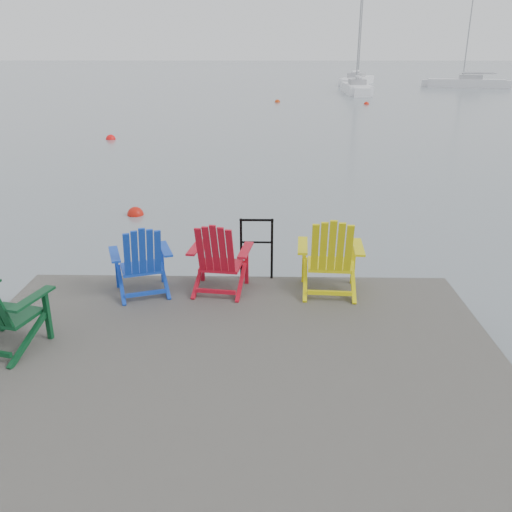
{
  "coord_description": "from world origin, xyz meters",
  "views": [
    {
      "loc": [
        0.4,
        -4.81,
        3.61
      ],
      "look_at": [
        0.24,
        2.43,
        0.85
      ],
      "focal_mm": 38.0,
      "sensor_mm": 36.0,
      "label": 1
    }
  ],
  "objects_px": {
    "chair_yellow": "(330,255)",
    "buoy_d": "(277,102)",
    "sailboat_mid": "(357,81)",
    "sailboat_far": "(466,84)",
    "sailboat_near": "(356,89)",
    "handrail": "(257,243)",
    "buoy_b": "(111,139)",
    "chair_blue": "(142,259)",
    "buoy_c": "(366,104)",
    "chair_red": "(219,257)",
    "buoy_a": "(136,215)"
  },
  "relations": [
    {
      "from": "sailboat_near",
      "to": "chair_red",
      "type": "bearing_deg",
      "value": -99.51
    },
    {
      "from": "handrail",
      "to": "chair_blue",
      "type": "height_order",
      "value": "chair_blue"
    },
    {
      "from": "handrail",
      "to": "sailboat_near",
      "type": "bearing_deg",
      "value": 79.5
    },
    {
      "from": "sailboat_mid",
      "to": "sailboat_far",
      "type": "xyz_separation_m",
      "value": [
        10.56,
        -4.35,
        0.0
      ]
    },
    {
      "from": "chair_yellow",
      "to": "sailboat_far",
      "type": "relative_size",
      "value": 0.11
    },
    {
      "from": "buoy_b",
      "to": "chair_yellow",
      "type": "bearing_deg",
      "value": -65.44
    },
    {
      "from": "chair_red",
      "to": "sailboat_near",
      "type": "relative_size",
      "value": 0.1
    },
    {
      "from": "sailboat_near",
      "to": "buoy_b",
      "type": "height_order",
      "value": "sailboat_near"
    },
    {
      "from": "buoy_c",
      "to": "buoy_d",
      "type": "xyz_separation_m",
      "value": [
        -6.28,
        1.45,
        0.0
      ]
    },
    {
      "from": "chair_yellow",
      "to": "buoy_a",
      "type": "bearing_deg",
      "value": 130.02
    },
    {
      "from": "buoy_a",
      "to": "chair_blue",
      "type": "bearing_deg",
      "value": -75.39
    },
    {
      "from": "chair_yellow",
      "to": "sailboat_mid",
      "type": "distance_m",
      "value": 57.08
    },
    {
      "from": "handrail",
      "to": "chair_red",
      "type": "xyz_separation_m",
      "value": [
        -0.5,
        -0.48,
        -0.03
      ]
    },
    {
      "from": "chair_yellow",
      "to": "sailboat_near",
      "type": "bearing_deg",
      "value": 84.55
    },
    {
      "from": "buoy_c",
      "to": "handrail",
      "type": "bearing_deg",
      "value": -102.34
    },
    {
      "from": "handrail",
      "to": "sailboat_near",
      "type": "height_order",
      "value": "sailboat_near"
    },
    {
      "from": "chair_yellow",
      "to": "buoy_a",
      "type": "relative_size",
      "value": 2.86
    },
    {
      "from": "handrail",
      "to": "buoy_d",
      "type": "distance_m",
      "value": 33.97
    },
    {
      "from": "buoy_c",
      "to": "buoy_b",
      "type": "bearing_deg",
      "value": -130.1
    },
    {
      "from": "handrail",
      "to": "buoy_b",
      "type": "bearing_deg",
      "value": 112.27
    },
    {
      "from": "chair_red",
      "to": "handrail",
      "type": "bearing_deg",
      "value": 51.84
    },
    {
      "from": "chair_red",
      "to": "buoy_d",
      "type": "relative_size",
      "value": 2.51
    },
    {
      "from": "chair_yellow",
      "to": "handrail",
      "type": "bearing_deg",
      "value": 157.27
    },
    {
      "from": "handrail",
      "to": "buoy_d",
      "type": "bearing_deg",
      "value": 88.6
    },
    {
      "from": "chair_blue",
      "to": "sailboat_mid",
      "type": "bearing_deg",
      "value": 59.13
    },
    {
      "from": "buoy_b",
      "to": "buoy_c",
      "type": "distance_m",
      "value": 21.33
    },
    {
      "from": "buoy_b",
      "to": "buoy_d",
      "type": "bearing_deg",
      "value": 67.22
    },
    {
      "from": "chair_yellow",
      "to": "buoy_b",
      "type": "bearing_deg",
      "value": 118.21
    },
    {
      "from": "sailboat_near",
      "to": "buoy_d",
      "type": "xyz_separation_m",
      "value": [
        -7.08,
        -8.72,
        -0.36
      ]
    },
    {
      "from": "sailboat_near",
      "to": "sailboat_mid",
      "type": "relative_size",
      "value": 0.86
    },
    {
      "from": "chair_red",
      "to": "buoy_c",
      "type": "xyz_separation_m",
      "value": [
        7.61,
        32.98,
        -1.01
      ]
    },
    {
      "from": "chair_blue",
      "to": "buoy_b",
      "type": "relative_size",
      "value": 2.42
    },
    {
      "from": "chair_yellow",
      "to": "sailboat_mid",
      "type": "height_order",
      "value": "sailboat_mid"
    },
    {
      "from": "chair_blue",
      "to": "sailboat_mid",
      "type": "xyz_separation_m",
      "value": [
        11.49,
        56.45,
        -0.65
      ]
    },
    {
      "from": "sailboat_near",
      "to": "buoy_a",
      "type": "bearing_deg",
      "value": -104.48
    },
    {
      "from": "chair_yellow",
      "to": "buoy_c",
      "type": "relative_size",
      "value": 2.97
    },
    {
      "from": "chair_blue",
      "to": "buoy_d",
      "type": "xyz_separation_m",
      "value": [
        2.35,
        34.52,
        -1.0
      ]
    },
    {
      "from": "chair_yellow",
      "to": "buoy_c",
      "type": "distance_m",
      "value": 33.57
    },
    {
      "from": "sailboat_far",
      "to": "buoy_d",
      "type": "bearing_deg",
      "value": 148.08
    },
    {
      "from": "chair_yellow",
      "to": "buoy_d",
      "type": "relative_size",
      "value": 2.71
    },
    {
      "from": "chair_yellow",
      "to": "sailboat_far",
      "type": "xyz_separation_m",
      "value": [
        19.54,
        52.02,
        -0.7
      ]
    },
    {
      "from": "sailboat_mid",
      "to": "buoy_c",
      "type": "xyz_separation_m",
      "value": [
        -2.86,
        -23.38,
        -0.36
      ]
    },
    {
      "from": "sailboat_mid",
      "to": "buoy_d",
      "type": "height_order",
      "value": "sailboat_mid"
    },
    {
      "from": "chair_yellow",
      "to": "buoy_b",
      "type": "relative_size",
      "value": 2.68
    },
    {
      "from": "sailboat_mid",
      "to": "buoy_c",
      "type": "relative_size",
      "value": 32.25
    },
    {
      "from": "chair_blue",
      "to": "buoy_c",
      "type": "height_order",
      "value": "chair_blue"
    },
    {
      "from": "buoy_d",
      "to": "sailboat_far",
      "type": "bearing_deg",
      "value": 41.73
    },
    {
      "from": "chair_red",
      "to": "sailboat_near",
      "type": "xyz_separation_m",
      "value": [
        8.41,
        43.15,
        -0.66
      ]
    },
    {
      "from": "sailboat_near",
      "to": "buoy_c",
      "type": "relative_size",
      "value": 27.79
    },
    {
      "from": "chair_blue",
      "to": "chair_yellow",
      "type": "distance_m",
      "value": 2.52
    }
  ]
}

